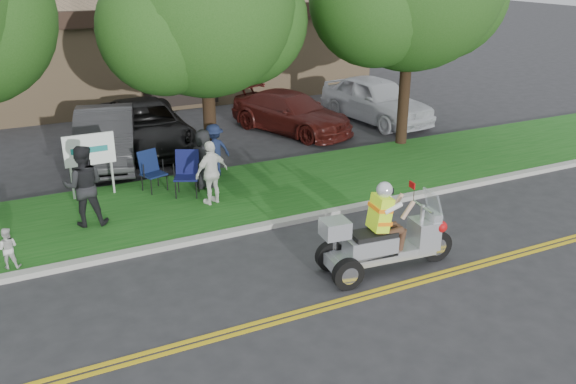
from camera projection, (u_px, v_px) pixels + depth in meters
name	position (u px, v px, depth m)	size (l,w,h in m)	color
ground	(317.00, 293.00, 11.40)	(120.00, 120.00, 0.00)	#28282B
centerline_near	(332.00, 307.00, 10.92)	(60.00, 0.10, 0.01)	gold
centerline_far	(328.00, 303.00, 11.05)	(60.00, 0.10, 0.01)	gold
curb	(253.00, 228.00, 13.93)	(60.00, 0.25, 0.12)	#A8A89E
grass_verge	(220.00, 197.00, 15.73)	(60.00, 4.00, 0.10)	#164E14
commercial_building	(153.00, 47.00, 27.33)	(18.00, 8.20, 4.00)	#9E7F5B
tree_mid	(206.00, 14.00, 16.05)	(5.88, 4.80, 7.05)	#332114
business_sign	(90.00, 153.00, 15.26)	(1.25, 0.06, 1.75)	silver
trike_scooter	(383.00, 241.00, 11.96)	(2.91, 1.01, 1.90)	black
lawn_chair_a	(187.00, 170.00, 15.60)	(0.81, 0.82, 1.14)	black
lawn_chair_b	(151.00, 168.00, 15.90)	(0.70, 0.72, 1.05)	black
spectator_adult_mid	(84.00, 186.00, 13.71)	(0.92, 0.71, 1.88)	black
spectator_adult_right	(212.00, 173.00, 14.95)	(0.94, 0.39, 1.60)	white
spectator_chair_a	(214.00, 150.00, 16.85)	(0.96, 0.55, 1.48)	#172040
spectator_chair_b	(204.00, 159.00, 15.95)	(0.78, 0.50, 1.59)	black
child_right	(7.00, 248.00, 11.96)	(0.41, 0.32, 0.85)	silver
parked_car_left	(106.00, 137.00, 18.26)	(1.69, 4.84, 1.59)	#2F2E31
parked_car_mid	(145.00, 126.00, 19.51)	(2.52, 5.47, 1.52)	black
parked_car_right	(291.00, 113.00, 21.44)	(1.94, 4.78, 1.39)	#41120F
parked_car_far_right	(376.00, 99.00, 22.74)	(1.98, 4.93, 1.68)	silver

